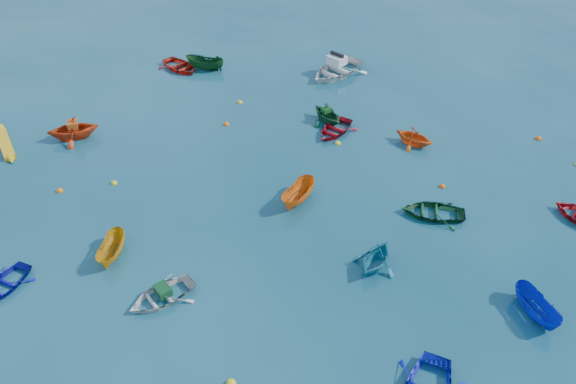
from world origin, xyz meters
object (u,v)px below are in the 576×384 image
Objects in this scene: dinghy_white_near at (162,299)px; kayak_yellow at (6,146)px; dinghy_blue_sw at (4,288)px; motorboat_white at (336,74)px.

dinghy_white_near is 16.39m from kayak_yellow.
kayak_yellow is at bearing -173.54° from dinghy_white_near.
dinghy_white_near is 0.71× the size of kayak_yellow.
dinghy_white_near reaches higher than dinghy_blue_sw.
dinghy_blue_sw is 12.01m from kayak_yellow.
kayak_yellow is (-9.88, 6.83, 0.00)m from dinghy_blue_sw.
dinghy_blue_sw reaches higher than kayak_yellow.
kayak_yellow is at bearing -111.50° from motorboat_white.
dinghy_white_near reaches higher than kayak_yellow.
kayak_yellow is 0.88× the size of motorboat_white.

